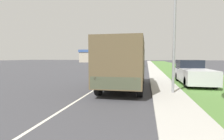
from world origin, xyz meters
TOP-DOWN VIEW (x-y plane):
  - ground_plane at (0.00, 40.00)m, footprint 180.00×180.00m
  - lane_centre_stripe at (0.00, 40.00)m, footprint 0.12×120.00m
  - sidewalk_right at (4.50, 40.00)m, footprint 1.80×120.00m
  - grass_strip_right at (8.90, 40.00)m, footprint 7.00×120.00m
  - military_truck at (1.83, 12.91)m, footprint 2.56×6.98m
  - car_nearest_ahead at (-1.78, 24.96)m, footprint 1.88×4.48m
  - car_second_ahead at (-1.56, 32.99)m, footprint 1.94×4.03m
  - car_third_ahead at (1.82, 42.65)m, footprint 1.76×4.58m
  - car_fourth_ahead at (1.43, 54.27)m, footprint 1.74×4.89m
  - car_farthest_ahead at (-1.43, 64.59)m, footprint 1.87×4.23m
  - pickup_truck at (6.86, 16.27)m, footprint 2.02×5.40m
  - lamp_post at (4.54, 11.75)m, footprint 1.69×0.24m
  - building_distant at (-16.72, 74.73)m, footprint 14.06×13.43m

SIDE VIEW (x-z plane):
  - ground_plane at x=0.00m, z-range 0.00..0.00m
  - lane_centre_stripe at x=0.00m, z-range 0.00..0.00m
  - grass_strip_right at x=8.90m, z-range 0.00..0.02m
  - sidewalk_right at x=4.50m, z-range 0.00..0.12m
  - car_farthest_ahead at x=-1.43m, z-range -0.07..1.37m
  - car_nearest_ahead at x=-1.78m, z-range -0.06..1.37m
  - car_fourth_ahead at x=1.43m, z-range -0.08..1.46m
  - car_third_ahead at x=1.82m, z-range -0.08..1.50m
  - car_second_ahead at x=-1.56m, z-range -0.10..1.64m
  - pickup_truck at x=6.86m, z-range -0.04..1.80m
  - military_truck at x=1.83m, z-range 0.16..3.33m
  - building_distant at x=-16.72m, z-range 0.03..5.18m
  - lamp_post at x=4.54m, z-range 0.79..7.73m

